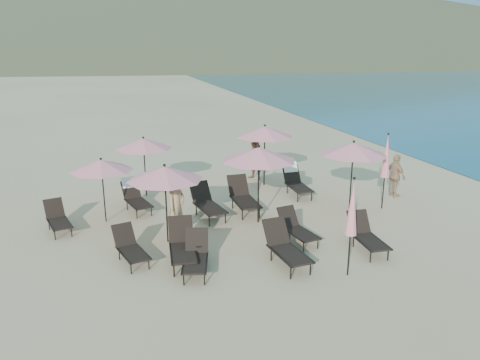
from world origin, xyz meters
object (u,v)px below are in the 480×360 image
object	(u,v)px
umbrella_open_4	(265,132)
beachgoer_a	(176,206)
lounger_5	(367,235)
lounger_6	(58,218)
beachgoer_c	(395,176)
side_table_1	(283,243)
side_table_0	(199,252)
lounger_3	(285,247)
umbrella_closed_1	(386,157)
lounger_8	(207,203)
umbrella_open_0	(165,173)
lounger_4	(297,228)
umbrella_open_5	(101,165)
lounger_0	(130,247)
lounger_7	(135,196)
lounger_10	(296,181)
lounger_9	(243,196)
umbrella_closed_0	(352,208)
umbrella_open_3	(143,143)
lounger_1	(196,255)
beachgoer_b	(256,161)
lounger_2	(182,245)
umbrella_open_2	(353,149)
umbrella_open_1	(259,154)

from	to	relation	value
umbrella_open_4	beachgoer_a	world-z (taller)	umbrella_open_4
lounger_5	lounger_6	world-z (taller)	lounger_5
beachgoer_a	beachgoer_c	xyz separation A→B (m)	(8.30, 1.49, -0.15)
side_table_1	side_table_0	bearing A→B (deg)	178.02
beachgoer_a	beachgoer_c	bearing A→B (deg)	-37.25
lounger_3	lounger_5	size ratio (longest dim) A/B	1.09
lounger_5	side_table_0	bearing A→B (deg)	175.97
lounger_6	umbrella_open_4	size ratio (longest dim) A/B	0.64
umbrella_closed_1	side_table_0	bearing A→B (deg)	-162.25
lounger_8	umbrella_open_4	bearing A→B (deg)	33.38
lounger_6	umbrella_open_0	distance (m)	3.89
lounger_4	side_table_1	distance (m)	0.82
umbrella_open_5	side_table_0	size ratio (longest dim) A/B	4.25
lounger_0	lounger_7	xyz separation A→B (m)	(0.42, 3.94, 0.09)
lounger_10	lounger_0	bearing A→B (deg)	-146.38
lounger_4	beachgoer_a	bearing A→B (deg)	147.78
lounger_6	beachgoer_c	xyz separation A→B (m)	(11.68, 0.01, 0.40)
lounger_4	side_table_1	size ratio (longest dim) A/B	3.38
lounger_9	umbrella_open_5	bearing A→B (deg)	176.21
lounger_5	umbrella_closed_0	xyz separation A→B (m)	(-1.21, -1.19, 1.31)
umbrella_open_3	side_table_0	world-z (taller)	umbrella_open_3
lounger_0	side_table_1	distance (m)	4.08
lounger_6	lounger_8	world-z (taller)	lounger_8
lounger_9	umbrella_open_0	world-z (taller)	umbrella_open_0
side_table_1	umbrella_open_3	bearing A→B (deg)	117.64
lounger_8	lounger_7	bearing A→B (deg)	139.36
lounger_7	lounger_8	xyz separation A→B (m)	(2.21, -1.29, -0.01)
lounger_3	lounger_4	xyz separation A→B (m)	(0.83, 1.22, -0.06)
lounger_7	lounger_10	world-z (taller)	lounger_10
lounger_1	lounger_7	xyz separation A→B (m)	(-1.11, 4.95, 0.07)
beachgoer_b	lounger_10	bearing A→B (deg)	-13.44
umbrella_closed_0	beachgoer_b	distance (m)	8.62
side_table_0	umbrella_open_4	bearing A→B (deg)	57.05
side_table_1	lounger_5	bearing A→B (deg)	-13.69
lounger_0	lounger_6	bearing A→B (deg)	110.18
lounger_1	beachgoer_c	size ratio (longest dim) A/B	1.04
lounger_6	umbrella_open_3	world-z (taller)	umbrella_open_3
beachgoer_c	lounger_6	bearing A→B (deg)	82.87
lounger_2	beachgoer_c	world-z (taller)	beachgoer_c
umbrella_open_3	beachgoer_a	world-z (taller)	umbrella_open_3
lounger_10	beachgoer_c	world-z (taller)	beachgoer_c
lounger_4	lounger_7	bearing A→B (deg)	126.35
lounger_4	beachgoer_a	size ratio (longest dim) A/B	0.84
umbrella_open_2	umbrella_closed_0	bearing A→B (deg)	-119.47
lounger_10	umbrella_open_1	size ratio (longest dim) A/B	0.70
lounger_3	lounger_6	size ratio (longest dim) A/B	1.14
lounger_5	umbrella_open_5	size ratio (longest dim) A/B	0.78
lounger_2	umbrella_open_3	world-z (taller)	umbrella_open_3
lounger_6	umbrella_closed_1	size ratio (longest dim) A/B	0.60
lounger_6	umbrella_open_4	distance (m)	8.20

